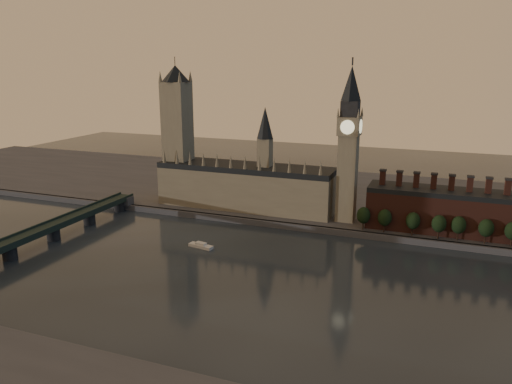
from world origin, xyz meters
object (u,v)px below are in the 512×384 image
victoria_tower (177,130)px  westminster_bridge (28,239)px  river_boat (201,246)px  big_ben (349,143)px

victoria_tower → westminster_bridge: bearing=-106.6°
victoria_tower → river_boat: 112.06m
victoria_tower → big_ben: size_ratio=1.01×
big_ben → westminster_bridge: size_ratio=0.54×
victoria_tower → westminster_bridge: size_ratio=0.54×
big_ben → river_boat: (-72.75, -72.00, -55.62)m
victoria_tower → river_boat: size_ratio=6.61×
victoria_tower → big_ben: victoria_tower is taller
victoria_tower → big_ben: 130.12m
westminster_bridge → river_boat: (92.25, 40.69, -6.23)m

